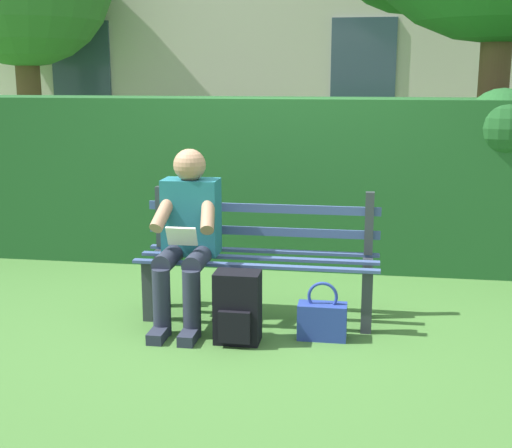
# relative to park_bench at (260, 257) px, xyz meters

# --- Properties ---
(ground) EXTENTS (60.00, 60.00, 0.00)m
(ground) POSITION_rel_park_bench_xyz_m (0.00, 0.06, -0.42)
(ground) COLOR #3D6B2D
(park_bench) EXTENTS (1.64, 0.46, 0.88)m
(park_bench) POSITION_rel_park_bench_xyz_m (0.00, 0.00, 0.00)
(park_bench) COLOR #2D3338
(park_bench) RESTS_ON ground
(person_seated) EXTENTS (0.44, 0.73, 1.17)m
(person_seated) POSITION_rel_park_bench_xyz_m (0.47, 0.16, 0.20)
(person_seated) COLOR #1E6672
(person_seated) RESTS_ON ground
(hedge_backdrop) EXTENTS (6.24, 0.76, 1.56)m
(hedge_backdrop) POSITION_rel_park_bench_xyz_m (0.05, -1.48, 0.34)
(hedge_backdrop) COLOR #1E5123
(hedge_backdrop) RESTS_ON ground
(backpack) EXTENTS (0.29, 0.26, 0.46)m
(backpack) POSITION_rel_park_bench_xyz_m (0.06, 0.50, -0.20)
(backpack) COLOR black
(backpack) RESTS_ON ground
(handbag) EXTENTS (0.31, 0.15, 0.38)m
(handbag) POSITION_rel_park_bench_xyz_m (-0.46, 0.36, -0.30)
(handbag) COLOR navy
(handbag) RESTS_ON ground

